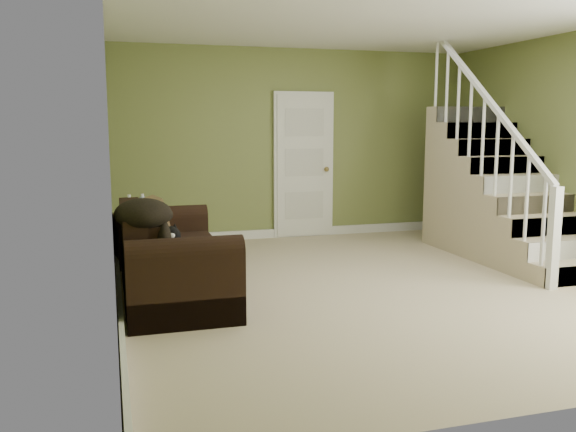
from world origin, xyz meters
TOP-DOWN VIEW (x-y plane):
  - floor at (0.00, 0.00)m, footprint 5.00×5.50m
  - ceiling at (0.00, 0.00)m, footprint 5.00×5.50m
  - wall_back at (0.00, 2.75)m, footprint 5.00×0.04m
  - wall_left at (-2.50, 0.00)m, footprint 0.04×5.50m
  - baseboard_back at (0.00, 2.72)m, footprint 5.00×0.04m
  - baseboard_left at (-2.47, 0.00)m, footprint 0.04×5.50m
  - door at (0.10, 2.71)m, footprint 0.86×0.12m
  - staircase at (1.99, 0.97)m, footprint 1.00×2.51m
  - sofa at (-2.02, 0.20)m, footprint 0.91×2.11m
  - side_table at (-2.24, 1.54)m, footprint 0.53×0.53m
  - cat at (-1.97, 0.31)m, footprint 0.23×0.49m
  - banana at (-1.87, -0.19)m, footprint 0.18×0.21m
  - throw_pillow at (-2.04, 0.93)m, footprint 0.26×0.43m
  - throw_blanket at (-2.26, -0.39)m, footprint 0.49×0.62m

SIDE VIEW (x-z plane):
  - floor at x=0.00m, z-range -0.01..0.01m
  - baseboard_back at x=0.00m, z-range 0.00..0.12m
  - baseboard_left at x=-2.47m, z-range 0.00..0.12m
  - side_table at x=-2.24m, z-range -0.11..0.70m
  - sofa at x=-2.02m, z-range -0.10..0.74m
  - banana at x=-1.87m, z-range 0.45..0.51m
  - cat at x=-1.97m, z-range 0.43..0.66m
  - throw_pillow at x=-2.04m, z-range 0.43..0.84m
  - staircase at x=1.99m, z-range -0.77..2.05m
  - throw_blanket at x=-2.26m, z-range 0.74..0.99m
  - door at x=0.10m, z-range 0.00..2.02m
  - wall_back at x=0.00m, z-range 0.00..2.60m
  - wall_left at x=-2.50m, z-range 0.00..2.60m
  - ceiling at x=0.00m, z-range 2.60..2.60m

